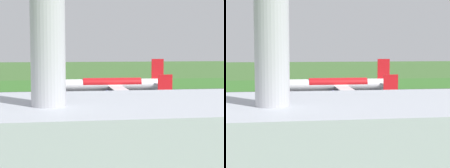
% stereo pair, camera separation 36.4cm
% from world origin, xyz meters
% --- Properties ---
extents(ground_plane, '(800.00, 800.00, 0.00)m').
position_xyz_m(ground_plane, '(0.00, 0.00, 0.00)').
color(ground_plane, '#3D662D').
extents(runway_asphalt, '(600.00, 28.74, 0.06)m').
position_xyz_m(runway_asphalt, '(0.00, 0.00, 0.03)').
color(runway_asphalt, '#2D3033').
rests_on(runway_asphalt, ground).
extents(apron_concrete, '(440.00, 110.00, 0.05)m').
position_xyz_m(apron_concrete, '(0.00, 52.47, 0.03)').
color(apron_concrete, gray).
rests_on(apron_concrete, ground).
extents(grass_verge_foreground, '(600.00, 80.00, 0.04)m').
position_xyz_m(grass_verge_foreground, '(0.00, -40.86, 0.02)').
color(grass_verge_foreground, '#346B27').
rests_on(grass_verge_foreground, ground).
extents(airliner_main, '(54.00, 44.07, 15.88)m').
position_xyz_m(airliner_main, '(14.33, 0.00, 4.35)').
color(airliner_main, white).
rests_on(airliner_main, ground).
extents(airliner_parked_mid, '(43.70, 35.66, 12.79)m').
position_xyz_m(airliner_parked_mid, '(24.17, 59.86, 3.49)').
color(airliner_parked_mid, white).
rests_on(airliner_parked_mid, ground).
extents(service_truck_baggage, '(4.85, 6.15, 2.65)m').
position_xyz_m(service_truck_baggage, '(39.99, 28.11, 1.40)').
color(service_truck_baggage, gray).
rests_on(service_truck_baggage, ground).
extents(service_truck_fuel, '(3.87, 6.21, 2.65)m').
position_xyz_m(service_truck_fuel, '(59.65, 20.20, 1.40)').
color(service_truck_fuel, black).
rests_on(service_truck_fuel, ground).
extents(no_stopping_sign, '(0.60, 0.10, 2.61)m').
position_xyz_m(no_stopping_sign, '(18.20, -38.53, 1.55)').
color(no_stopping_sign, slate).
rests_on(no_stopping_sign, ground).
extents(traffic_cone_orange, '(0.40, 0.40, 0.55)m').
position_xyz_m(traffic_cone_orange, '(23.12, -41.44, 0.28)').
color(traffic_cone_orange, orange).
rests_on(traffic_cone_orange, ground).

